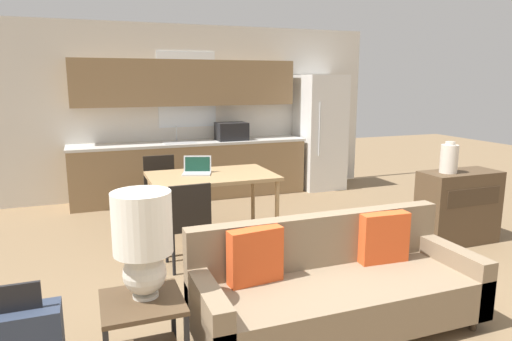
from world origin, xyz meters
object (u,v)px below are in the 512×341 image
(side_table, at_px, (143,324))
(couch, at_px, (334,286))
(credenza, at_px, (458,207))
(dining_chair_near_left, at_px, (188,221))
(vase, at_px, (449,158))
(laptop, at_px, (197,169))
(table_lamp, at_px, (143,237))
(dining_chair_far_left, at_px, (161,186))
(dining_table, at_px, (212,180))
(refrigerator, at_px, (320,132))

(side_table, bearing_deg, couch, 2.64)
(credenza, relative_size, dining_chair_near_left, 1.04)
(couch, relative_size, dining_chair_near_left, 2.41)
(side_table, distance_m, credenza, 3.87)
(vase, distance_m, dining_chair_near_left, 2.93)
(vase, height_order, laptop, vase)
(couch, xyz_separation_m, vase, (2.09, 1.14, 0.66))
(table_lamp, bearing_deg, dining_chair_far_left, 79.12)
(dining_chair_near_left, distance_m, dining_chair_far_left, 1.57)
(table_lamp, relative_size, laptop, 1.75)
(dining_table, height_order, vase, vase)
(refrigerator, distance_m, dining_chair_far_left, 3.15)
(refrigerator, distance_m, couch, 4.71)
(couch, distance_m, table_lamp, 1.48)
(vase, height_order, dining_chair_far_left, vase)
(table_lamp, distance_m, vase, 3.66)
(refrigerator, distance_m, credenza, 3.07)
(couch, bearing_deg, side_table, -177.36)
(dining_chair_near_left, bearing_deg, credenza, 172.21)
(dining_table, distance_m, laptop, 0.21)
(credenza, xyz_separation_m, vase, (-0.19, 0.00, 0.58))
(couch, relative_size, dining_chair_far_left, 2.41)
(side_table, distance_m, vase, 3.75)
(dining_table, xyz_separation_m, dining_chair_far_left, (-0.46, 0.79, -0.21))
(dining_table, distance_m, dining_chair_far_left, 0.94)
(couch, xyz_separation_m, dining_chair_near_left, (-0.78, 1.46, 0.17))
(credenza, height_order, dining_chair_far_left, dining_chair_far_left)
(vase, xyz_separation_m, dining_chair_far_left, (-2.88, 1.89, -0.49))
(side_table, bearing_deg, credenza, 18.11)
(dining_table, relative_size, couch, 0.67)
(credenza, distance_m, dining_chair_near_left, 3.08)
(vase, xyz_separation_m, dining_chair_near_left, (-2.87, 0.32, -0.49))
(dining_table, height_order, side_table, dining_table)
(side_table, xyz_separation_m, table_lamp, (0.03, 0.04, 0.55))
(dining_chair_near_left, distance_m, laptop, 0.99)
(refrigerator, xyz_separation_m, vase, (-0.03, -3.01, 0.03))
(dining_table, relative_size, credenza, 1.56)
(laptop, bearing_deg, dining_chair_far_left, 133.75)
(dining_chair_near_left, bearing_deg, couch, 116.26)
(credenza, relative_size, dining_chair_far_left, 1.04)
(vase, bearing_deg, dining_chair_far_left, 146.70)
(dining_table, xyz_separation_m, credenza, (2.60, -1.10, -0.29))
(dining_table, bearing_deg, dining_chair_near_left, -120.45)
(dining_chair_near_left, bearing_deg, dining_table, -122.20)
(table_lamp, xyz_separation_m, dining_chair_far_left, (0.59, 3.06, -0.40))
(table_lamp, distance_m, laptop, 2.54)
(side_table, distance_m, laptop, 2.63)
(side_table, relative_size, laptop, 1.31)
(dining_chair_near_left, relative_size, laptop, 2.28)
(dining_chair_near_left, bearing_deg, refrigerator, -138.84)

